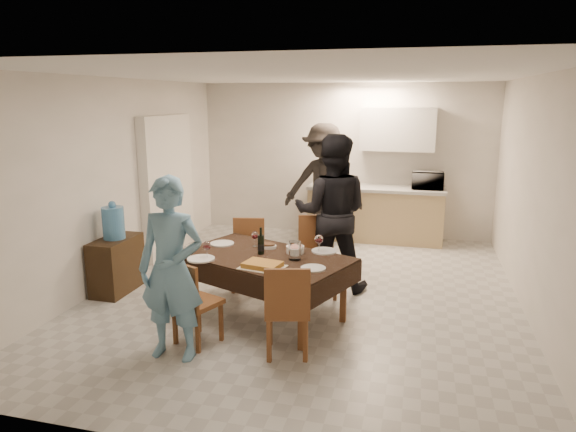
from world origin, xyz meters
name	(u,v)px	position (x,y,z in m)	size (l,w,h in m)	color
floor	(305,293)	(0.00, 0.00, 0.00)	(5.00, 6.00, 0.02)	#B0B0AB
ceiling	(307,75)	(0.00, 0.00, 2.60)	(5.00, 6.00, 0.02)	white
wall_back	(344,160)	(0.00, 3.00, 1.30)	(5.00, 0.02, 2.60)	silver
wall_front	(203,271)	(0.00, -3.00, 1.30)	(5.00, 0.02, 2.60)	silver
wall_left	(118,181)	(-2.50, 0.00, 1.30)	(0.02, 6.00, 2.60)	silver
wall_right	(537,200)	(2.50, 0.00, 1.30)	(0.02, 6.00, 2.60)	silver
stub_partition	(168,185)	(-2.42, 1.20, 1.05)	(0.15, 1.40, 2.10)	silver
kitchen_base_cabinet	(375,215)	(0.60, 2.68, 0.43)	(2.20, 0.60, 0.86)	tan
kitchen_worktop	(376,188)	(0.60, 2.68, 0.89)	(2.24, 0.64, 0.05)	#A8A8A3
upper_cabinet	(398,129)	(0.90, 2.82, 1.85)	(1.20, 0.34, 0.70)	silver
dining_table	(264,258)	(-0.29, -0.77, 0.67)	(2.05, 1.63, 0.70)	black
chair_near_left	(193,295)	(-0.74, -1.60, 0.52)	(0.50, 0.52, 0.46)	brown
chair_near_right	(285,302)	(0.16, -1.61, 0.55)	(0.50, 0.50, 0.49)	brown
chair_far_left	(245,250)	(-0.74, -0.10, 0.53)	(0.47, 0.47, 0.47)	brown
chair_far_right	(317,251)	(0.16, -0.11, 0.59)	(0.56, 0.57, 0.52)	brown
console	(117,265)	(-2.28, -0.49, 0.34)	(0.36, 0.73, 0.68)	#322210
water_jug	(113,223)	(-2.28, -0.49, 0.87)	(0.26, 0.26, 0.39)	#5098D3
wine_bottle	(261,241)	(-0.34, -0.72, 0.85)	(0.07, 0.07, 0.30)	black
water_pitcher	(295,251)	(0.06, -0.82, 0.80)	(0.13, 0.13, 0.19)	white
savoury_tart	(263,265)	(-0.19, -1.15, 0.72)	(0.42, 0.32, 0.05)	#AD7632
salad_bowl	(295,249)	(0.01, -0.59, 0.74)	(0.20, 0.20, 0.08)	silver
mushroom_dish	(267,247)	(-0.34, -0.49, 0.72)	(0.19, 0.19, 0.03)	silver
wine_glass_a	(207,250)	(-0.84, -1.02, 0.79)	(0.09, 0.09, 0.19)	white
wine_glass_b	(319,244)	(0.26, -0.52, 0.80)	(0.09, 0.09, 0.21)	white
wine_glass_c	(255,239)	(-0.49, -0.47, 0.79)	(0.08, 0.08, 0.18)	white
plate_near_left	(201,259)	(-0.89, -1.07, 0.71)	(0.29, 0.29, 0.02)	silver
plate_near_right	(313,268)	(0.31, -1.07, 0.71)	(0.25, 0.25, 0.01)	silver
plate_far_left	(222,243)	(-0.89, -0.47, 0.71)	(0.28, 0.28, 0.02)	silver
plate_far_right	(324,251)	(0.31, -0.47, 0.71)	(0.28, 0.28, 0.02)	silver
microwave	(428,180)	(1.42, 2.68, 1.05)	(0.50, 0.34, 0.28)	silver
person_near	(171,269)	(-0.84, -1.82, 0.85)	(0.62, 0.40, 1.69)	#6295B6
person_far	(332,213)	(0.26, 0.28, 0.97)	(0.94, 0.73, 1.94)	black
person_kitchen	(324,185)	(-0.20, 2.23, 0.98)	(1.27, 0.73, 1.96)	black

